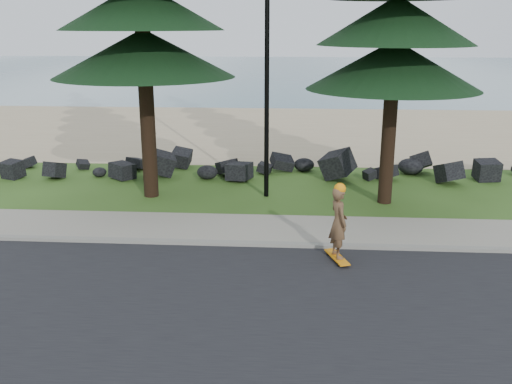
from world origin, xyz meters
TOP-DOWN VIEW (x-y plane):
  - ground at (0.00, 0.00)m, footprint 160.00×160.00m
  - road at (0.00, -4.50)m, footprint 160.00×7.00m
  - kerb at (0.00, -0.90)m, footprint 160.00×0.20m
  - sidewalk at (0.00, 0.20)m, footprint 160.00×2.00m
  - beach_sand at (0.00, 14.50)m, footprint 160.00×15.00m
  - ocean at (0.00, 51.00)m, footprint 160.00×58.00m
  - seawall_boulders at (0.00, 5.60)m, footprint 60.00×2.40m
  - lamp_post at (0.00, 3.20)m, footprint 0.25×0.14m
  - skateboarder at (1.81, -1.65)m, footprint 0.54×0.98m

SIDE VIEW (x-z plane):
  - ground at x=0.00m, z-range 0.00..0.00m
  - seawall_boulders at x=0.00m, z-range -0.55..0.55m
  - ocean at x=0.00m, z-range 0.00..0.01m
  - beach_sand at x=0.00m, z-range 0.00..0.01m
  - road at x=0.00m, z-range 0.00..0.02m
  - sidewalk at x=0.00m, z-range 0.00..0.08m
  - kerb at x=0.00m, z-range 0.00..0.10m
  - skateboarder at x=1.81m, z-range 0.01..1.78m
  - lamp_post at x=0.00m, z-range 0.06..8.20m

